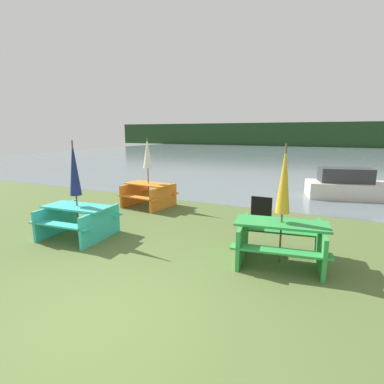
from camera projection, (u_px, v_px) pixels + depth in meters
name	position (u px, v px, depth m)	size (l,w,h in m)	color
ground_plane	(97.00, 321.00, 3.96)	(60.00, 60.00, 0.00)	#516633
water	(311.00, 155.00, 31.94)	(60.00, 50.00, 0.00)	slate
far_treeline	(323.00, 135.00, 49.16)	(80.00, 1.60, 4.00)	#1E3D1E
picnic_table_teal	(78.00, 218.00, 7.08)	(1.69, 1.51, 0.76)	#33B7A8
picnic_table_green	(280.00, 238.00, 5.70)	(1.90, 1.63, 0.79)	green
picnic_table_orange	(149.00, 193.00, 9.97)	(1.64, 1.52, 0.78)	orange
umbrella_white	(147.00, 154.00, 9.71)	(0.30, 0.30, 2.28)	brown
umbrella_navy	(74.00, 169.00, 6.85)	(0.26, 0.26, 2.27)	brown
umbrella_gold	(284.00, 180.00, 5.47)	(0.26, 0.26, 2.26)	brown
boat	(361.00, 187.00, 11.20)	(4.30, 2.34, 1.13)	beige
signboard	(261.00, 211.00, 8.07)	(0.55, 0.08, 0.75)	black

